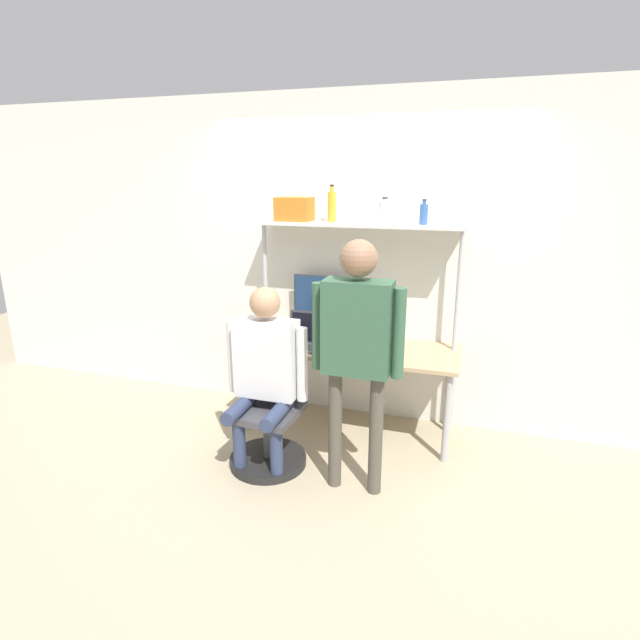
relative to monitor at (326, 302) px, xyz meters
The scene contains 14 objects.
ground_plane 1.20m from the monitor, 64.96° to the right, with size 12.00×12.00×0.00m, color tan.
wall_back 0.45m from the monitor, 27.15° to the left, with size 8.00×0.06×2.70m.
desk 0.51m from the monitor, 39.76° to the right, with size 1.72×0.67×0.73m.
shelf_unit 0.53m from the monitor, 11.94° to the right, with size 1.64×0.31×1.69m.
monitor is the anchor object (origin of this frame).
laptop 0.39m from the monitor, 103.56° to the right, with size 0.30×0.26×0.27m.
cell_phone 0.46m from the monitor, 61.23° to the right, with size 0.07×0.15×0.01m.
office_chair 1.17m from the monitor, 99.71° to the right, with size 0.56×0.56×0.90m.
person_seated 0.98m from the monitor, 99.39° to the right, with size 0.60×0.47×1.32m.
person_standing 1.15m from the monitor, 63.30° to the right, with size 0.59×0.23×1.68m.
bottle_blue 1.09m from the monitor, ahead, with size 0.06×0.06×0.19m.
bottle_clear 0.90m from the monitor, ahead, with size 0.09×0.09×0.20m.
bottle_amber 0.80m from the monitor, 42.97° to the right, with size 0.07×0.07×0.29m.
storage_box 0.81m from the monitor, 167.19° to the right, with size 0.28×0.21×0.19m.
Camera 1 is at (0.92, -3.32, 2.04)m, focal length 28.00 mm.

